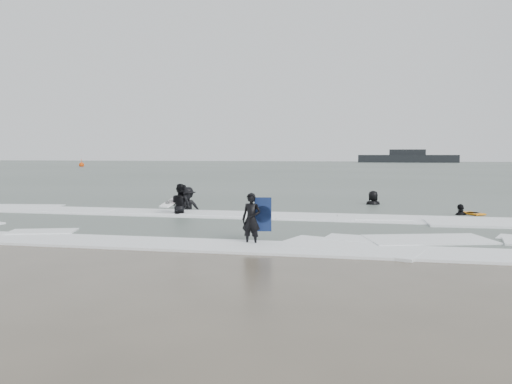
% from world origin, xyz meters
% --- Properties ---
extents(ground, '(320.00, 320.00, 0.00)m').
position_xyz_m(ground, '(0.00, 0.00, 0.00)').
color(ground, brown).
rests_on(ground, ground).
extents(sea, '(320.00, 320.00, 0.00)m').
position_xyz_m(sea, '(0.00, 80.00, 0.06)').
color(sea, '#47544C').
rests_on(sea, ground).
extents(surfer_centre, '(0.59, 0.43, 1.49)m').
position_xyz_m(surfer_centre, '(0.99, -0.15, 0.00)').
color(surfer_centre, black).
rests_on(surfer_centre, ground).
extents(surfer_wading, '(1.12, 1.02, 1.88)m').
position_xyz_m(surfer_wading, '(-3.40, 5.88, 0.00)').
color(surfer_wading, black).
rests_on(surfer_wading, ground).
extents(surfer_breaker, '(1.41, 1.05, 1.95)m').
position_xyz_m(surfer_breaker, '(-3.61, 7.26, 0.00)').
color(surfer_breaker, black).
rests_on(surfer_breaker, ground).
extents(surfer_right_near, '(1.05, 0.82, 1.66)m').
position_xyz_m(surfer_right_near, '(7.96, 8.07, 0.00)').
color(surfer_right_near, black).
rests_on(surfer_right_near, ground).
extents(surfer_right_far, '(1.06, 0.83, 1.90)m').
position_xyz_m(surfer_right_far, '(4.50, 11.64, 0.00)').
color(surfer_right_far, black).
rests_on(surfer_right_far, ground).
extents(surf_foam, '(30.03, 9.06, 0.09)m').
position_xyz_m(surf_foam, '(0.00, 3.70, 0.04)').
color(surf_foam, white).
rests_on(surf_foam, ground).
extents(bodyboards, '(13.14, 8.86, 1.25)m').
position_xyz_m(bodyboards, '(1.98, 4.80, 0.50)').
color(bodyboards, '#0E1C44').
rests_on(bodyboards, ground).
extents(buoy, '(1.00, 1.00, 1.65)m').
position_xyz_m(buoy, '(-51.47, 76.67, 0.42)').
color(buoy, '#D13F09').
rests_on(buoy, ground).
extents(vessel_horizon, '(28.80, 5.14, 3.91)m').
position_xyz_m(vessel_horizon, '(16.48, 142.17, 1.45)').
color(vessel_horizon, black).
rests_on(vessel_horizon, ground).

